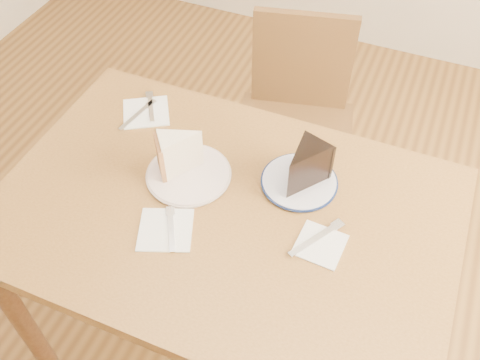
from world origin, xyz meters
name	(u,v)px	position (x,y,z in m)	size (l,w,h in m)	color
ground	(228,334)	(0.00, 0.00, 0.00)	(4.00, 4.00, 0.00)	#452B12
table	(224,230)	(0.00, 0.00, 0.65)	(1.20, 0.80, 0.75)	#503315
chair_far	(295,124)	(-0.01, 0.66, 0.48)	(0.51, 0.51, 0.87)	#372210
plate_cream	(189,174)	(-0.13, 0.07, 0.76)	(0.22, 0.22, 0.01)	silver
plate_navy	(299,182)	(0.16, 0.16, 0.76)	(0.20, 0.20, 0.01)	white
carrot_cake	(182,153)	(-0.15, 0.08, 0.82)	(0.08, 0.11, 0.11)	#F8E8CD
chocolate_cake	(302,170)	(0.16, 0.15, 0.82)	(0.09, 0.13, 0.11)	black
napkin_cream	(166,230)	(-0.11, -0.12, 0.75)	(0.13, 0.13, 0.00)	white
napkin_navy	(320,245)	(0.27, -0.01, 0.75)	(0.11, 0.11, 0.00)	white
napkin_spare	(146,112)	(-0.37, 0.25, 0.75)	(0.14, 0.14, 0.00)	white
fork_cream	(171,229)	(-0.09, -0.12, 0.76)	(0.01, 0.14, 0.00)	silver
knife_navy	(316,238)	(0.25, 0.00, 0.76)	(0.02, 0.17, 0.00)	silver
fork_spare	(151,107)	(-0.37, 0.27, 0.76)	(0.01, 0.14, 0.00)	silver
knife_spare	(137,115)	(-0.39, 0.23, 0.76)	(0.01, 0.16, 0.00)	white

